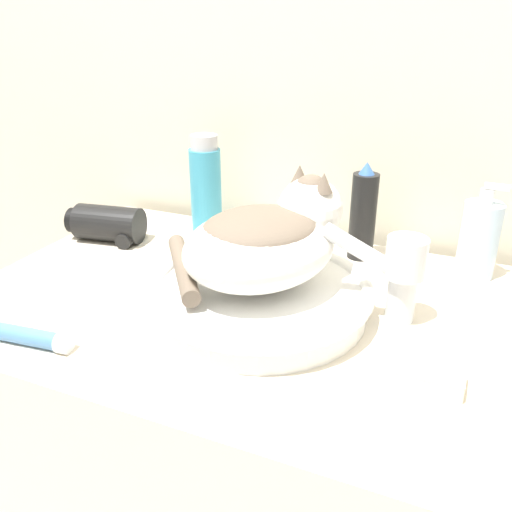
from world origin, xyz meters
TOP-DOWN VIEW (x-y plane):
  - wall_back at (0.00, 0.68)m, footprint 8.00×0.05m
  - vanity_counter at (0.00, 0.31)m, footprint 0.95×0.63m
  - sink_basin at (0.03, 0.28)m, footprint 0.36×0.36m
  - cat at (0.03, 0.30)m, footprint 0.34×0.31m
  - faucet at (0.22, 0.34)m, footprint 0.16×0.08m
  - mouthwash_bottle at (-0.21, 0.56)m, footprint 0.07×0.07m
  - hairspray_can_black at (0.12, 0.56)m, footprint 0.05×0.05m
  - soap_pump_bottle at (0.33, 0.56)m, footprint 0.07×0.07m
  - cream_tube at (-0.26, 0.07)m, footprint 0.17×0.05m
  - hair_dryer at (-0.38, 0.43)m, footprint 0.17×0.10m
  - soap_bar at (0.30, 0.20)m, footprint 0.08×0.05m

SIDE VIEW (x-z plane):
  - vanity_counter at x=0.00m, z-range 0.00..0.88m
  - soap_bar at x=0.30m, z-range 0.88..0.91m
  - cream_tube at x=-0.26m, z-range 0.88..0.91m
  - sink_basin at x=0.03m, z-range 0.88..0.94m
  - hair_dryer at x=-0.38m, z-range 0.88..0.95m
  - soap_pump_bottle at x=0.33m, z-range 0.87..1.04m
  - faucet at x=0.22m, z-range 0.89..1.04m
  - hairspray_can_black at x=0.12m, z-range 0.87..1.06m
  - mouthwash_bottle at x=-0.21m, z-range 0.88..1.09m
  - cat at x=0.03m, z-range 0.92..1.09m
  - wall_back at x=0.00m, z-range 0.00..2.40m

